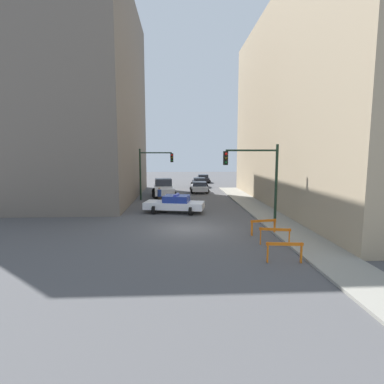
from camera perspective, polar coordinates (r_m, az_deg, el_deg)
ground_plane at (r=18.91m, az=-0.77°, el=-7.09°), size 120.00×120.00×0.00m
sidewalk_right at (r=20.09m, az=17.32°, el=-6.40°), size 2.40×44.00×0.12m
building_corner_left at (r=34.70m, az=-22.78°, el=15.96°), size 14.00×20.00×20.52m
building_right at (r=30.11m, az=25.94°, el=14.57°), size 12.00×28.00×17.77m
traffic_light_near at (r=20.20m, az=12.66°, el=3.80°), size 3.64×0.35×5.20m
traffic_light_far at (r=30.59m, az=-7.80°, el=4.79°), size 3.44×0.35×5.20m
police_car at (r=24.01m, az=-3.29°, el=-2.25°), size 4.98×2.95×1.52m
white_truck at (r=33.41m, az=-5.42°, el=0.74°), size 2.95×5.56×1.90m
parked_car_near at (r=36.59m, az=1.39°, el=0.98°), size 2.31×4.32×1.31m
parked_car_mid at (r=42.80m, az=1.37°, el=1.90°), size 2.28×4.30×1.31m
parked_car_far at (r=49.43m, az=2.12°, el=2.62°), size 2.34×4.34×1.31m
pedestrian_crossing at (r=27.51m, az=-6.22°, el=-0.77°), size 0.41×0.41×1.66m
barrier_front at (r=13.76m, az=17.22°, el=-10.30°), size 1.60×0.30×0.90m
barrier_mid at (r=16.16m, az=15.51°, el=-7.61°), size 1.58×0.46×0.90m
barrier_back at (r=18.00m, az=13.45°, el=-6.02°), size 1.58×0.43×0.90m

